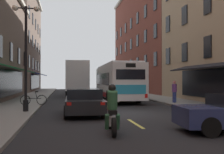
% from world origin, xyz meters
% --- Properties ---
extents(ground_plane, '(34.80, 80.00, 0.10)m').
position_xyz_m(ground_plane, '(0.00, 0.00, -0.05)').
color(ground_plane, black).
extents(lane_centre_dashes, '(0.14, 73.90, 0.01)m').
position_xyz_m(lane_centre_dashes, '(0.00, -0.25, 0.00)').
color(lane_centre_dashes, '#DBCC4C').
rests_on(lane_centre_dashes, ground).
extents(sidewalk_left, '(3.00, 80.00, 0.14)m').
position_xyz_m(sidewalk_left, '(-5.90, 0.00, 0.07)').
color(sidewalk_left, gray).
rests_on(sidewalk_left, ground).
extents(sidewalk_right, '(3.00, 80.00, 0.14)m').
position_xyz_m(sidewalk_right, '(5.90, 0.00, 0.07)').
color(sidewalk_right, gray).
rests_on(sidewalk_right, ground).
extents(transit_bus, '(2.84, 11.55, 3.17)m').
position_xyz_m(transit_bus, '(1.74, 9.52, 1.67)').
color(transit_bus, silver).
rests_on(transit_bus, ground).
extents(box_truck, '(2.69, 7.11, 3.79)m').
position_xyz_m(box_truck, '(-1.43, 16.19, 1.97)').
color(box_truck, black).
rests_on(box_truck, ground).
extents(sedan_near, '(2.04, 4.58, 1.35)m').
position_xyz_m(sedan_near, '(-1.89, -0.26, 0.69)').
color(sedan_near, black).
rests_on(sedan_near, ground).
extents(sedan_mid, '(2.10, 4.81, 1.47)m').
position_xyz_m(sedan_mid, '(-1.24, 24.54, 0.75)').
color(sedan_mid, '#144723').
rests_on(sedan_mid, ground).
extents(motorcycle_rider, '(0.63, 2.07, 1.66)m').
position_xyz_m(motorcycle_rider, '(-1.29, -5.30, 0.71)').
color(motorcycle_rider, black).
rests_on(motorcycle_rider, ground).
extents(bicycle_near, '(1.71, 0.48, 0.91)m').
position_xyz_m(bicycle_near, '(-4.88, 4.27, 0.50)').
color(bicycle_near, black).
rests_on(bicycle_near, sidewalk_left).
extents(pedestrian_mid, '(0.36, 0.36, 1.60)m').
position_xyz_m(pedestrian_mid, '(5.13, 4.58, 0.95)').
color(pedestrian_mid, navy).
rests_on(pedestrian_mid, sidewalk_right).
extents(street_lamp_twin, '(1.42, 0.32, 5.63)m').
position_xyz_m(street_lamp_twin, '(-4.89, 0.61, 3.25)').
color(street_lamp_twin, black).
rests_on(street_lamp_twin, sidewalk_left).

